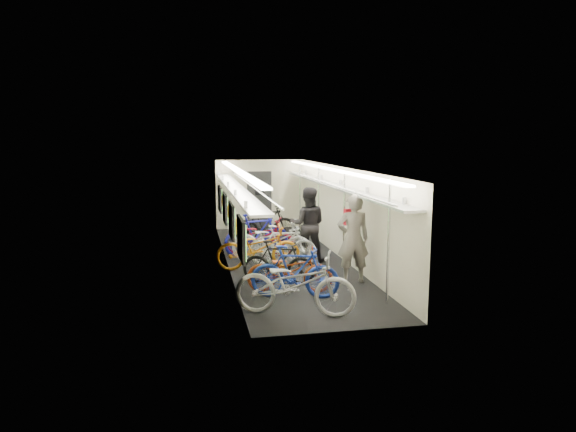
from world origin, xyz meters
name	(u,v)px	position (x,y,z in m)	size (l,w,h in m)	color
train_car_shell	(267,194)	(-0.36, 0.71, 1.66)	(10.00, 10.00, 10.00)	black
bicycle_0	(295,284)	(-0.60, -4.08, 0.57)	(0.76, 2.18, 1.14)	#A2A2A6
bicycle_1	(295,272)	(-0.40, -3.11, 0.53)	(0.50, 1.76, 1.06)	navy
bicycle_2	(290,270)	(-0.42, -2.70, 0.46)	(0.61, 1.75, 0.92)	maroon
bicycle_3	(279,262)	(-0.54, -2.08, 0.48)	(0.45, 1.60, 0.96)	black
bicycle_4	(258,248)	(-0.81, -0.74, 0.53)	(0.70, 2.02, 1.06)	#C87512
bicycle_5	(283,245)	(-0.15, -0.45, 0.50)	(0.47, 1.68, 1.01)	#BEBDC0
bicycle_6	(272,241)	(-0.37, -0.09, 0.55)	(0.73, 2.08, 1.09)	#B7B6BB
bicycle_7	(257,234)	(-0.63, 0.86, 0.57)	(0.53, 1.89, 1.13)	#181A93
bicycle_8	(259,237)	(-0.58, 0.74, 0.51)	(0.68, 1.94, 1.02)	maroon
bicycle_9	(266,224)	(-0.16, 2.36, 0.58)	(0.54, 1.92, 1.15)	black
passenger_near	(353,239)	(1.06, -2.26, 0.97)	(0.71, 0.47, 1.95)	slate
passenger_mid	(308,224)	(0.55, -0.15, 0.96)	(0.93, 0.72, 1.91)	black
backpack	(349,217)	(1.33, -1.16, 1.28)	(0.26, 0.14, 0.38)	red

